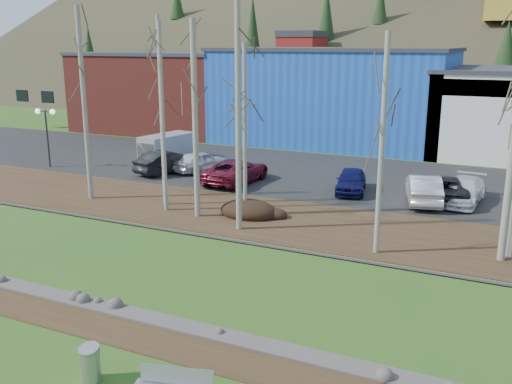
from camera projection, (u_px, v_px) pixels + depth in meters
The scene contains 27 objects.
ground at pixel (104, 373), 15.50m from camera, with size 200.00×200.00×0.00m, color #30591C.
dirt_strip at pixel (150, 338), 17.33m from camera, with size 80.00×1.80×0.03m, color #382616.
near_bank_rocks at pixel (168, 324), 18.21m from camera, with size 80.00×0.80×0.50m, color #47423D, non-canonical shape.
river at pixel (228, 278), 21.79m from camera, with size 80.00×8.00×0.90m, color black, non-canonical shape.
far_bank_rocks at pixel (272, 244), 25.38m from camera, with size 80.00×0.80×0.46m, color #47423D, non-canonical shape.
far_bank at pixel (298, 223), 28.16m from camera, with size 80.00×7.00×0.15m, color #382616.
parking_lot at pixel (356, 179), 37.34m from camera, with size 80.00×14.00×0.14m, color black.
building_brick at pixel (167, 91), 58.53m from camera, with size 16.32×12.24×7.80m.
building_blue at pixel (335, 95), 51.03m from camera, with size 20.40×12.24×8.30m.
litter_bin at pixel (90, 365), 15.03m from camera, with size 0.53×0.53×0.92m, color #A1A3A6.
dirt_mound at pixel (248, 210), 29.10m from camera, with size 3.05×2.16×0.60m, color black.
birch_0 at pixel (84, 105), 31.08m from camera, with size 0.26×0.26×10.49m.
birch_1 at pixel (161, 113), 29.91m from camera, with size 0.20×0.20×9.94m.
birch_2 at pixel (195, 121), 27.86m from camera, with size 0.29×0.29×9.69m.
birch_3 at pixel (163, 119), 28.90m from camera, with size 0.21×0.21×9.58m.
birch_4 at pixel (238, 117), 25.71m from camera, with size 0.27×0.27×10.65m.
birch_5 at pixel (245, 132), 28.13m from camera, with size 0.22×0.22×8.58m.
birch_6 at pixel (382, 147), 22.89m from camera, with size 0.22×0.22×9.01m.
street_lamp at pixel (46, 121), 39.81m from camera, with size 1.56×0.53×4.12m.
car_0 at pixel (201, 161), 39.09m from camera, with size 1.66×4.13×1.41m, color white.
car_1 at pixel (167, 162), 38.58m from camera, with size 1.61×4.61×1.52m, color black.
car_2 at pixel (236, 171), 35.89m from camera, with size 2.48×5.38×1.50m, color maroon.
car_3 at pixel (351, 181), 33.58m from camera, with size 1.64×4.08×1.39m, color #12134D.
car_4 at pixel (424, 189), 31.35m from camera, with size 1.67×4.79×1.58m, color silver.
car_5 at pixel (446, 188), 31.92m from camera, with size 2.32×5.02×1.40m, color #232325.
car_6 at pixel (463, 191), 31.29m from camera, with size 1.92×4.71×1.37m, color white.
van_grey at pixel (166, 148), 42.57m from camera, with size 2.60×4.68×1.94m.
Camera 1 is at (9.60, -10.66, 8.70)m, focal length 40.00 mm.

